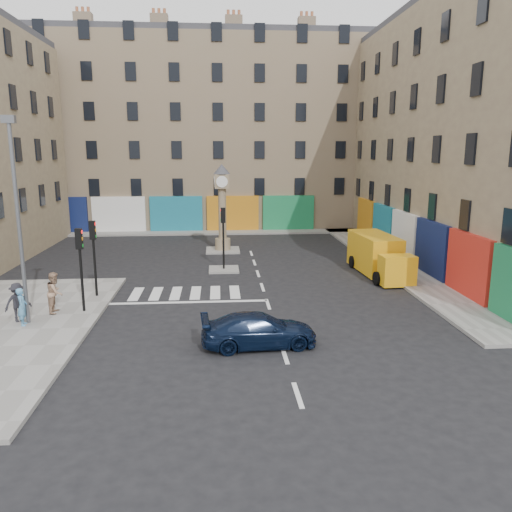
{
  "coord_description": "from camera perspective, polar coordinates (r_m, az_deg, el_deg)",
  "views": [
    {
      "loc": [
        -2.26,
        -21.5,
        7.12
      ],
      "look_at": [
        -0.44,
        2.65,
        2.0
      ],
      "focal_mm": 35.0,
      "sensor_mm": 36.0,
      "label": 1
    }
  ],
  "objects": [
    {
      "name": "pedestrian_tan",
      "position": [
        23.56,
        -21.98,
        -3.87
      ],
      "size": [
        0.72,
        0.91,
        1.81
      ],
      "primitive_type": "imported",
      "rotation": [
        0.0,
        0.0,
        1.61
      ],
      "color": "tan",
      "rests_on": "sidewalk_left"
    },
    {
      "name": "sidewalk_left",
      "position": [
        22.5,
        -27.16,
        -7.68
      ],
      "size": [
        7.0,
        16.0,
        0.15
      ],
      "primitive_type": "cube",
      "color": "gray",
      "rests_on": "ground"
    },
    {
      "name": "clock_pillar",
      "position": [
        35.68,
        -3.89,
        6.17
      ],
      "size": [
        1.2,
        1.2,
        6.1
      ],
      "color": "#978563",
      "rests_on": "island_far"
    },
    {
      "name": "pedestrian_blue",
      "position": [
        22.42,
        -25.16,
        -5.26
      ],
      "size": [
        0.5,
        0.64,
        1.56
      ],
      "primitive_type": "imported",
      "rotation": [
        0.0,
        0.0,
        1.82
      ],
      "color": "#5190BB",
      "rests_on": "sidewalk_left"
    },
    {
      "name": "navy_sedan",
      "position": [
        18.65,
        0.34,
        -8.46
      ],
      "size": [
        4.39,
        2.07,
        1.24
      ],
      "primitive_type": "imported",
      "rotation": [
        0.0,
        0.0,
        1.65
      ],
      "color": "black",
      "rests_on": "ground"
    },
    {
      "name": "ground",
      "position": [
        22.76,
        1.62,
        -6.3
      ],
      "size": [
        120.0,
        120.0,
        0.0
      ],
      "primitive_type": "plane",
      "color": "black",
      "rests_on": "ground"
    },
    {
      "name": "building_far",
      "position": [
        49.55,
        -6.5,
        13.46
      ],
      "size": [
        32.0,
        10.0,
        17.0
      ],
      "primitive_type": "cube",
      "color": "#7C6952",
      "rests_on": "ground"
    },
    {
      "name": "traffic_light_island",
      "position": [
        29.85,
        -3.76,
        3.18
      ],
      "size": [
        0.28,
        0.22,
        3.7
      ],
      "color": "black",
      "rests_on": "island_near"
    },
    {
      "name": "yellow_van",
      "position": [
        30.0,
        13.78,
        0.06
      ],
      "size": [
        2.39,
        6.31,
        2.26
      ],
      "rotation": [
        0.0,
        0.0,
        0.06
      ],
      "color": "#F1A914",
      "rests_on": "ground"
    },
    {
      "name": "island_near",
      "position": [
        30.34,
        -3.7,
        -1.55
      ],
      "size": [
        1.8,
        1.8,
        0.12
      ],
      "primitive_type": "cube",
      "color": "gray",
      "rests_on": "ground"
    },
    {
      "name": "sidewalk_far",
      "position": [
        44.3,
        -6.51,
        2.71
      ],
      "size": [
        32.0,
        2.4,
        0.15
      ],
      "primitive_type": "cube",
      "color": "gray",
      "rests_on": "ground"
    },
    {
      "name": "traffic_light_left_far",
      "position": [
        25.25,
        -18.07,
        1.08
      ],
      "size": [
        0.28,
        0.22,
        3.7
      ],
      "color": "black",
      "rests_on": "sidewalk_left"
    },
    {
      "name": "traffic_light_left_near",
      "position": [
        22.97,
        -19.45,
        -0.05
      ],
      "size": [
        0.28,
        0.22,
        3.7
      ],
      "color": "black",
      "rests_on": "sidewalk_left"
    },
    {
      "name": "lamp_post",
      "position": [
        21.92,
        -25.6,
        4.67
      ],
      "size": [
        0.5,
        0.25,
        8.3
      ],
      "color": "#595B60",
      "rests_on": "sidewalk_left"
    },
    {
      "name": "island_far",
      "position": [
        36.2,
        -3.81,
        0.66
      ],
      "size": [
        2.4,
        2.4,
        0.12
      ],
      "primitive_type": "cube",
      "color": "gray",
      "rests_on": "ground"
    },
    {
      "name": "sidewalk_right",
      "position": [
        34.09,
        14.55,
        -0.38
      ],
      "size": [
        2.6,
        30.0,
        0.15
      ],
      "primitive_type": "cube",
      "color": "gray",
      "rests_on": "ground"
    },
    {
      "name": "pedestrian_dark",
      "position": [
        22.97,
        -25.58,
        -4.79
      ],
      "size": [
        1.21,
        1.16,
        1.65
      ],
      "primitive_type": "imported",
      "rotation": [
        0.0,
        0.0,
        0.71
      ],
      "color": "black",
      "rests_on": "sidewalk_left"
    },
    {
      "name": "building_right",
      "position": [
        35.93,
        25.01,
        12.25
      ],
      "size": [
        10.0,
        30.0,
        16.0
      ],
      "primitive_type": "cube",
      "color": "#978563",
      "rests_on": "ground"
    }
  ]
}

